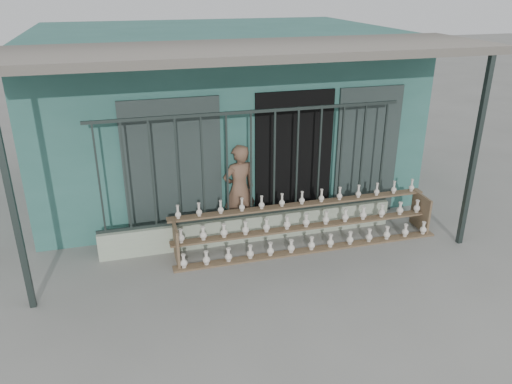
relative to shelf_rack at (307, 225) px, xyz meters
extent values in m
plane|color=slate|center=(-0.84, -0.88, -0.36)|extent=(60.00, 60.00, 0.00)
cube|color=#2E6159|center=(-0.84, 3.42, 1.24)|extent=(7.00, 5.00, 3.20)
cube|color=black|center=(0.06, 0.94, 0.84)|extent=(1.40, 0.12, 2.40)
cube|color=#222E2C|center=(-2.04, 0.90, 0.84)|extent=(1.60, 0.08, 2.40)
cube|color=#222E2C|center=(1.46, 0.90, 0.84)|extent=(1.20, 0.08, 2.40)
cube|color=#59544C|center=(-0.84, 0.32, 2.79)|extent=(7.40, 2.00, 0.12)
cube|color=#283330|center=(-4.19, -0.63, 1.19)|extent=(0.08, 0.08, 3.10)
cube|color=#283330|center=(2.51, -0.63, 1.19)|extent=(0.08, 0.08, 3.10)
cube|color=#A2B097|center=(-0.84, 0.42, -0.14)|extent=(5.00, 0.20, 0.45)
cube|color=#283330|center=(-3.19, 0.42, 0.99)|extent=(0.03, 0.03, 1.80)
cube|color=#283330|center=(-2.79, 0.42, 0.99)|extent=(0.03, 0.03, 1.80)
cube|color=#283330|center=(-2.40, 0.42, 0.99)|extent=(0.03, 0.03, 1.80)
cube|color=#283330|center=(-2.01, 0.42, 0.99)|extent=(0.03, 0.03, 1.80)
cube|color=#283330|center=(-1.62, 0.42, 0.99)|extent=(0.03, 0.03, 1.80)
cube|color=#283330|center=(-1.23, 0.42, 0.99)|extent=(0.03, 0.03, 1.80)
cube|color=#283330|center=(-0.84, 0.42, 0.99)|extent=(0.03, 0.03, 1.80)
cube|color=#283330|center=(-0.44, 0.42, 0.99)|extent=(0.03, 0.03, 1.80)
cube|color=#283330|center=(-0.05, 0.42, 0.99)|extent=(0.03, 0.03, 1.80)
cube|color=#283330|center=(0.34, 0.42, 0.99)|extent=(0.03, 0.03, 1.80)
cube|color=#283330|center=(0.73, 0.42, 0.99)|extent=(0.03, 0.03, 1.80)
cube|color=#283330|center=(1.12, 0.42, 0.99)|extent=(0.03, 0.03, 1.80)
cube|color=#283330|center=(1.51, 0.42, 0.99)|extent=(0.03, 0.03, 1.80)
cube|color=#283330|center=(-0.84, 0.42, 1.86)|extent=(5.00, 0.04, 0.05)
cube|color=#283330|center=(-0.84, 0.42, 0.11)|extent=(5.00, 0.04, 0.05)
cube|color=brown|center=(0.00, -0.23, -0.35)|extent=(4.50, 0.18, 0.03)
cube|color=brown|center=(0.00, 0.02, -0.05)|extent=(4.50, 0.18, 0.03)
cube|color=brown|center=(0.00, 0.27, 0.25)|extent=(4.50, 0.18, 0.03)
cube|color=brown|center=(-2.15, 0.02, -0.04)|extent=(0.04, 0.55, 0.64)
cube|color=brown|center=(2.15, 0.02, -0.04)|extent=(0.04, 0.55, 0.64)
imported|color=brown|center=(-0.95, 0.75, 0.44)|extent=(0.65, 0.50, 1.60)
camera|label=1|loc=(-2.77, -6.87, 3.73)|focal=35.00mm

